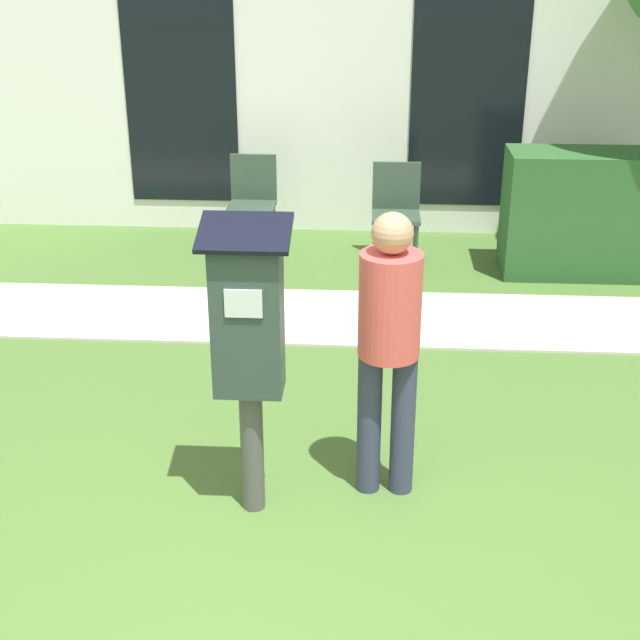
{
  "coord_description": "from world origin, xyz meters",
  "views": [
    {
      "loc": [
        0.52,
        -2.8,
        2.81
      ],
      "look_at": [
        0.27,
        1.25,
        1.05
      ],
      "focal_mm": 50.0,
      "sensor_mm": 36.0,
      "label": 1
    }
  ],
  "objects_px": {
    "outdoor_chair_left": "(253,195)",
    "person_standing": "(389,335)",
    "outdoor_chair_middle": "(396,204)",
    "parking_meter": "(248,333)"
  },
  "relations": [
    {
      "from": "outdoor_chair_left",
      "to": "person_standing",
      "type": "bearing_deg",
      "value": -97.24
    },
    {
      "from": "person_standing",
      "to": "outdoor_chair_left",
      "type": "xyz_separation_m",
      "value": [
        -1.25,
        4.04,
        -0.4
      ]
    },
    {
      "from": "person_standing",
      "to": "outdoor_chair_middle",
      "type": "height_order",
      "value": "person_standing"
    },
    {
      "from": "outdoor_chair_left",
      "to": "outdoor_chair_middle",
      "type": "bearing_deg",
      "value": -34.14
    },
    {
      "from": "person_standing",
      "to": "outdoor_chair_middle",
      "type": "bearing_deg",
      "value": 108.1
    },
    {
      "from": "parking_meter",
      "to": "outdoor_chair_middle",
      "type": "distance_m",
      "value": 4.12
    },
    {
      "from": "parking_meter",
      "to": "outdoor_chair_left",
      "type": "distance_m",
      "value": 4.31
    },
    {
      "from": "parking_meter",
      "to": "outdoor_chair_left",
      "type": "height_order",
      "value": "parking_meter"
    },
    {
      "from": "parking_meter",
      "to": "person_standing",
      "type": "relative_size",
      "value": 1.01
    },
    {
      "from": "outdoor_chair_left",
      "to": "outdoor_chair_middle",
      "type": "distance_m",
      "value": 1.38
    }
  ]
}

